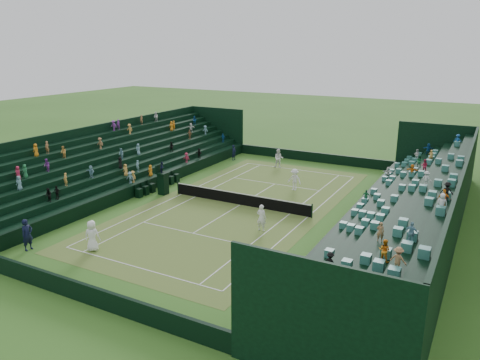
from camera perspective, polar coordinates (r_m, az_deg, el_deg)
The scene contains 17 objects.
ground at distance 35.81m, azimuth 0.00°, elevation -3.08°, with size 160.00×160.00×0.00m, color #356720.
court_surface at distance 35.80m, azimuth 0.00°, elevation -3.07°, with size 12.97×26.77×0.01m, color #447D29.
perimeter_wall_north at distance 49.66m, azimuth 8.82°, elevation 2.81°, with size 17.17×0.20×1.00m, color black.
perimeter_wall_south at distance 24.08m, azimuth -18.90°, elevation -12.75°, with size 17.17×0.20×1.00m, color black.
perimeter_wall_east at distance 32.68m, azimuth 13.22°, elevation -4.51°, with size 0.20×31.77×1.00m, color black.
perimeter_wall_west at distance 40.22m, azimuth -10.67°, elevation -0.44°, with size 0.20×31.77×1.00m, color black.
north_grandstand at distance 31.60m, azimuth 20.65°, elevation -3.85°, with size 6.60×32.00×4.90m.
south_grandstand at distance 42.64m, azimuth -15.12°, elevation 1.68°, with size 6.60×32.00×4.90m.
tennis_net at distance 35.64m, azimuth 0.00°, elevation -2.28°, with size 11.67×0.10×1.06m.
umpire_chair at distance 38.60m, azimuth -9.40°, elevation -0.05°, with size 0.87×0.87×2.74m.
courtside_chairs at distance 40.17m, azimuth -9.93°, elevation -0.57°, with size 0.49×5.46×1.06m.
player_near_west at distance 29.13m, azimuth -17.58°, elevation -6.50°, with size 0.92×0.60×1.89m, color white.
player_near_east at distance 30.69m, azimuth 2.63°, elevation -4.63°, with size 0.67×0.44×1.83m, color white.
player_far_west at distance 46.66m, azimuth 4.74°, elevation 2.65°, with size 0.92×0.71×1.88m, color white.
player_far_east at distance 39.49m, azimuth 6.66°, elevation 0.06°, with size 1.19×0.69×1.84m, color white.
line_judge_north at distance 49.61m, azimuth -0.75°, elevation 3.36°, with size 0.60×0.39×1.63m, color black.
line_judge_south at distance 30.61m, azimuth -24.50°, elevation -6.09°, with size 0.70×0.46×1.93m, color black.
Camera 1 is at (16.19, -29.68, 11.78)m, focal length 35.00 mm.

